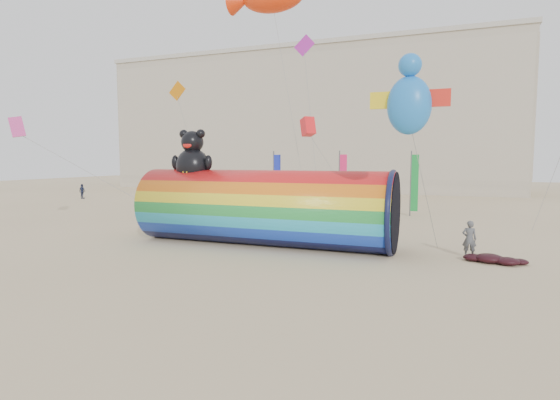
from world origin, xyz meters
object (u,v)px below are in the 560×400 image
(windsock_assembly, at_px, (263,206))
(hotel_building, at_px, (306,122))
(kite_handler, at_px, (469,239))
(fabric_bundle, at_px, (494,259))

(windsock_assembly, bearing_deg, hotel_building, 104.59)
(kite_handler, bearing_deg, windsock_assembly, 2.26)
(kite_handler, height_order, fabric_bundle, kite_handler)
(windsock_assembly, height_order, kite_handler, windsock_assembly)
(hotel_building, xyz_separation_m, fabric_bundle, (22.67, -44.84, -10.14))
(windsock_assembly, bearing_deg, kite_handler, 3.12)
(hotel_building, distance_m, fabric_bundle, 51.26)
(windsock_assembly, distance_m, kite_handler, 10.18)
(hotel_building, xyz_separation_m, windsock_assembly, (11.60, -44.57, -8.23))
(hotel_building, bearing_deg, fabric_bundle, -63.18)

